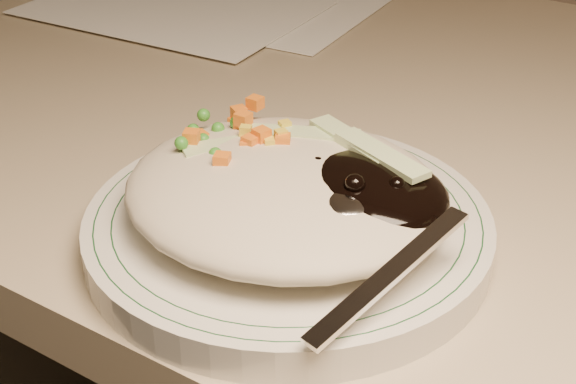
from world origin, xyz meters
The scene contains 4 objects.
desk centered at (0.00, 1.38, 0.54)m, with size 1.40×0.70×0.74m.
plate centered at (-0.05, 1.15, 0.75)m, with size 0.25×0.25×0.02m, color silver.
plate_rim centered at (-0.05, 1.15, 0.76)m, with size 0.23×0.23×0.00m.
meal centered at (-0.04, 1.15, 0.78)m, with size 0.21×0.19×0.05m.
Camera 1 is at (0.17, 0.81, 1.02)m, focal length 50.00 mm.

